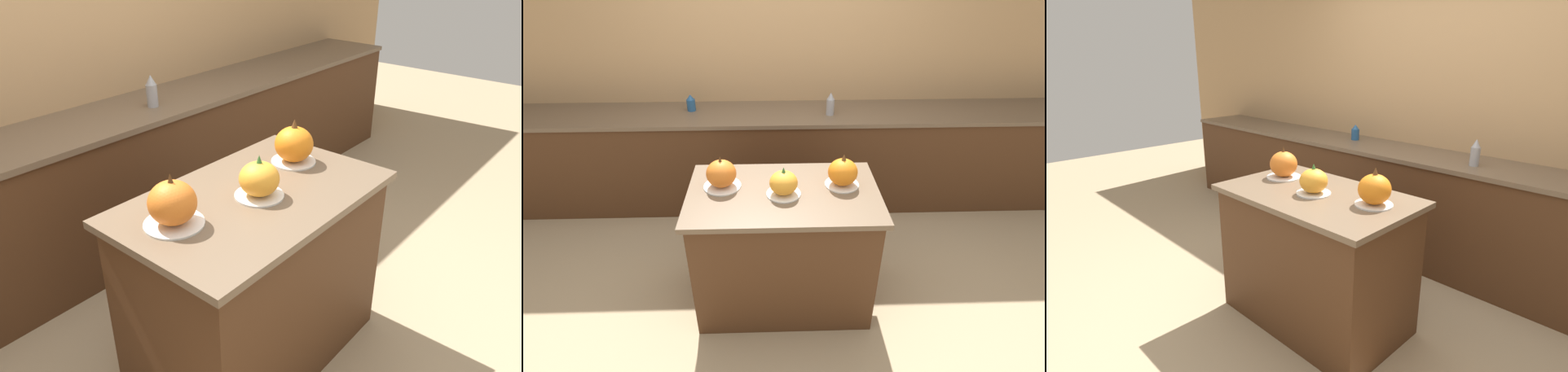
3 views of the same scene
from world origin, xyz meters
TOP-DOWN VIEW (x-y plane):
  - ground_plane at (0.00, 0.00)m, footprint 12.00×12.00m
  - wall_back at (0.00, 1.61)m, footprint 8.00×0.06m
  - kitchen_island at (0.00, 0.00)m, footprint 1.21×0.74m
  - back_counter at (0.00, 1.28)m, footprint 6.00×0.60m
  - pumpkin_cake_left at (-0.39, 0.08)m, footprint 0.24×0.24m
  - pumpkin_cake_center at (-0.00, -0.03)m, footprint 0.21×0.21m
  - pumpkin_cake_right at (0.38, 0.07)m, footprint 0.22×0.22m
  - bottle_tall at (0.45, 1.22)m, footprint 0.07×0.07m
  - bottle_short at (-0.79, 1.36)m, footprint 0.08×0.08m

SIDE VIEW (x-z plane):
  - ground_plane at x=0.00m, z-range 0.00..0.00m
  - kitchen_island at x=0.00m, z-range 0.00..0.90m
  - back_counter at x=0.00m, z-range 0.00..0.93m
  - pumpkin_cake_center at x=0.00m, z-range 0.88..1.07m
  - pumpkin_cake_left at x=-0.39m, z-range 0.88..1.10m
  - pumpkin_cake_right at x=0.38m, z-range 0.88..1.10m
  - bottle_short at x=-0.79m, z-range 0.92..1.07m
  - bottle_tall at x=0.45m, z-range 0.92..1.12m
  - wall_back at x=0.00m, z-range 0.00..2.50m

